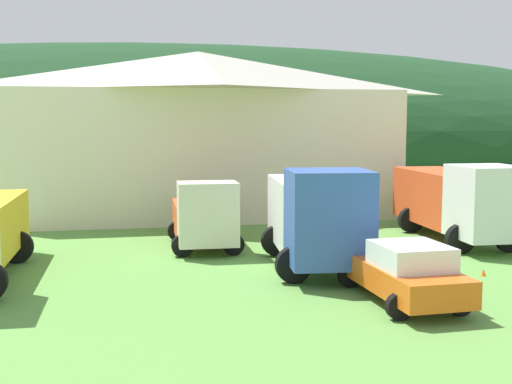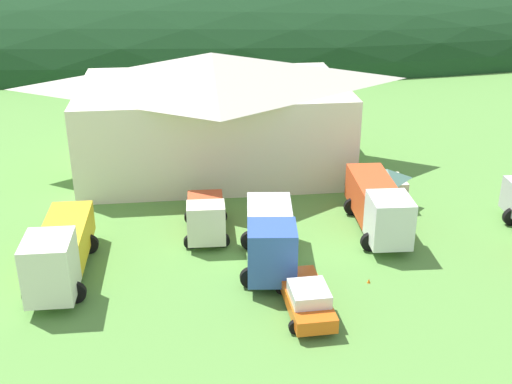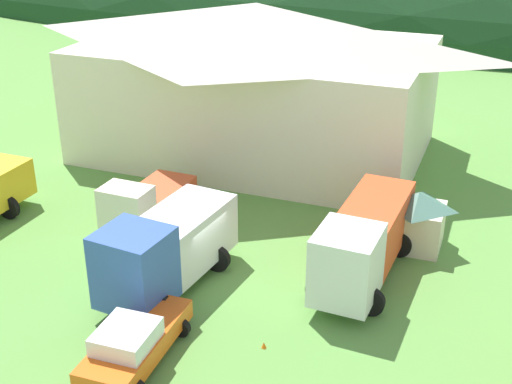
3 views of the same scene
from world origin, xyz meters
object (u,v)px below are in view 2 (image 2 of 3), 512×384
(depot_building, at_px, (213,110))
(service_pickup_orange, at_px, (307,298))
(heavy_rig_white, at_px, (379,205))
(traffic_cone_near_pickup, at_px, (369,283))
(light_truck_cream, at_px, (206,217))
(play_shed_cream, at_px, (386,187))
(box_truck_blue, at_px, (270,238))
(heavy_rig_striped, at_px, (59,251))

(depot_building, bearing_deg, service_pickup_orange, -80.66)
(heavy_rig_white, xyz_separation_m, traffic_cone_near_pickup, (-2.08, -5.62, -1.74))
(light_truck_cream, relative_size, service_pickup_orange, 1.07)
(service_pickup_orange, bearing_deg, play_shed_cream, 144.96)
(depot_building, relative_size, heavy_rig_white, 2.57)
(service_pickup_orange, relative_size, traffic_cone_near_pickup, 10.90)
(play_shed_cream, height_order, heavy_rig_white, heavy_rig_white)
(box_truck_blue, height_order, service_pickup_orange, box_truck_blue)
(light_truck_cream, distance_m, traffic_cone_near_pickup, 10.28)
(play_shed_cream, bearing_deg, service_pickup_orange, -123.00)
(depot_building, distance_m, traffic_cone_near_pickup, 19.30)
(play_shed_cream, distance_m, traffic_cone_near_pickup, 9.87)
(play_shed_cream, bearing_deg, traffic_cone_near_pickup, -111.80)
(play_shed_cream, relative_size, heavy_rig_white, 0.33)
(play_shed_cream, bearing_deg, light_truck_cream, -166.38)
(depot_building, xyz_separation_m, heavy_rig_striped, (-8.75, -15.34, -2.67))
(depot_building, xyz_separation_m, play_shed_cream, (10.59, -8.37, -3.08))
(play_shed_cream, distance_m, box_truck_blue, 10.97)
(heavy_rig_striped, bearing_deg, heavy_rig_white, 101.79)
(box_truck_blue, xyz_separation_m, traffic_cone_near_pickup, (4.84, -2.13, -1.81))
(play_shed_cream, height_order, light_truck_cream, light_truck_cream)
(light_truck_cream, xyz_separation_m, box_truck_blue, (3.23, -4.11, 0.56))
(heavy_rig_striped, xyz_separation_m, traffic_cone_near_pickup, (15.71, -2.12, -1.73))
(play_shed_cream, height_order, traffic_cone_near_pickup, play_shed_cream)
(heavy_rig_striped, xyz_separation_m, service_pickup_orange, (11.99, -4.36, -0.90))
(box_truck_blue, height_order, heavy_rig_white, box_truck_blue)
(heavy_rig_striped, bearing_deg, box_truck_blue, 90.71)
(depot_building, xyz_separation_m, light_truck_cream, (-1.12, -11.21, -3.16))
(box_truck_blue, xyz_separation_m, service_pickup_orange, (1.12, -4.37, -0.98))
(depot_building, xyz_separation_m, service_pickup_orange, (3.24, -19.69, -3.58))
(box_truck_blue, relative_size, traffic_cone_near_pickup, 15.13)
(heavy_rig_striped, distance_m, traffic_cone_near_pickup, 15.95)
(traffic_cone_near_pickup, bearing_deg, service_pickup_orange, -148.97)
(light_truck_cream, xyz_separation_m, heavy_rig_white, (10.15, -0.62, 0.49))
(depot_building, bearing_deg, play_shed_cream, -38.34)
(play_shed_cream, relative_size, heavy_rig_striped, 0.31)
(heavy_rig_striped, height_order, box_truck_blue, heavy_rig_striped)
(heavy_rig_striped, relative_size, light_truck_cream, 1.56)
(depot_building, height_order, service_pickup_orange, depot_building)
(depot_building, xyz_separation_m, heavy_rig_white, (9.03, -11.83, -2.66))
(heavy_rig_striped, bearing_deg, play_shed_cream, 110.45)
(heavy_rig_striped, bearing_deg, depot_building, 150.94)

